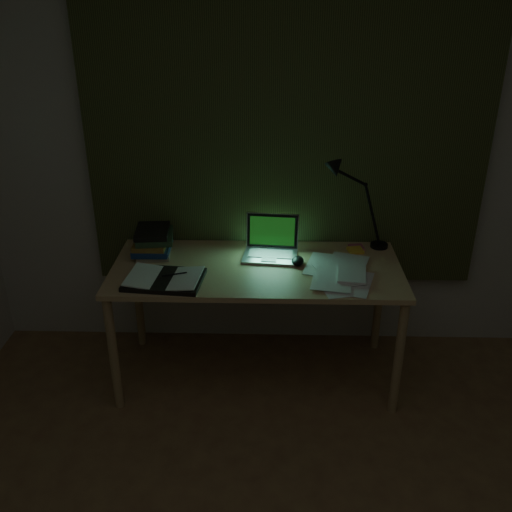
{
  "coord_description": "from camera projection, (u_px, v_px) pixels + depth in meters",
  "views": [
    {
      "loc": [
        -0.08,
        -1.11,
        2.06
      ],
      "look_at": [
        -0.15,
        1.46,
        0.82
      ],
      "focal_mm": 40.0,
      "sensor_mm": 36.0,
      "label": 1
    }
  ],
  "objects": [
    {
      "name": "desk_lamp",
      "position": [
        383.0,
        203.0,
        3.13
      ],
      "size": [
        0.36,
        0.28,
        0.53
      ],
      "primitive_type": null,
      "rotation": [
        0.0,
        0.0,
        -0.01
      ],
      "color": "black",
      "rests_on": "desk"
    },
    {
      "name": "loose_papers",
      "position": [
        342.0,
        273.0,
        2.93
      ],
      "size": [
        0.39,
        0.41,
        0.02
      ],
      "primitive_type": null,
      "rotation": [
        0.0,
        0.0,
        -0.24
      ],
      "color": "silver",
      "rests_on": "desk"
    },
    {
      "name": "mouse",
      "position": [
        298.0,
        261.0,
        3.04
      ],
      "size": [
        0.07,
        0.11,
        0.04
      ],
      "primitive_type": "ellipsoid",
      "rotation": [
        0.0,
        0.0,
        -0.1
      ],
      "color": "black",
      "rests_on": "desk"
    },
    {
      "name": "laptop",
      "position": [
        270.0,
        240.0,
        3.07
      ],
      "size": [
        0.32,
        0.35,
        0.21
      ],
      "primitive_type": null,
      "rotation": [
        0.0,
        0.0,
        -0.1
      ],
      "color": "silver",
      "rests_on": "desk"
    },
    {
      "name": "desk",
      "position": [
        257.0,
        323.0,
        3.17
      ],
      "size": [
        1.53,
        0.67,
        0.7
      ],
      "primitive_type": null,
      "color": "#DAB475",
      "rests_on": "floor"
    },
    {
      "name": "sticky_yellow",
      "position": [
        355.0,
        250.0,
        3.18
      ],
      "size": [
        0.09,
        0.09,
        0.02
      ],
      "primitive_type": "cube",
      "rotation": [
        0.0,
        0.0,
        0.19
      ],
      "color": "yellow",
      "rests_on": "desk"
    },
    {
      "name": "sticky_pink",
      "position": [
        356.0,
        248.0,
        3.21
      ],
      "size": [
        0.09,
        0.09,
        0.02
      ],
      "primitive_type": "cube",
      "rotation": [
        0.0,
        0.0,
        0.15
      ],
      "color": "#C34C69",
      "rests_on": "desk"
    },
    {
      "name": "curtain",
      "position": [
        287.0,
        109.0,
        3.03
      ],
      "size": [
        2.2,
        0.06,
        2.0
      ],
      "primitive_type": "cube",
      "color": "#2F351A",
      "rests_on": "wall_back"
    },
    {
      "name": "open_textbook",
      "position": [
        164.0,
        279.0,
        2.86
      ],
      "size": [
        0.41,
        0.31,
        0.03
      ],
      "primitive_type": null,
      "rotation": [
        0.0,
        0.0,
        -0.1
      ],
      "color": "white",
      "rests_on": "desk"
    },
    {
      "name": "wall_back",
      "position": [
        286.0,
        144.0,
        3.15
      ],
      "size": [
        3.5,
        0.0,
        2.5
      ],
      "primitive_type": "cube",
      "color": "beige",
      "rests_on": "ground"
    },
    {
      "name": "book_stack",
      "position": [
        153.0,
        241.0,
        3.13
      ],
      "size": [
        0.22,
        0.26,
        0.16
      ],
      "primitive_type": null,
      "rotation": [
        0.0,
        0.0,
        0.13
      ],
      "color": "white",
      "rests_on": "desk"
    }
  ]
}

